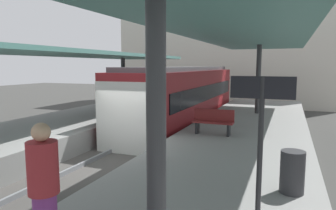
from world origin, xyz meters
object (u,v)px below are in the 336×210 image
Objects in this scene: platform_sign at (261,117)px; passenger_near_bench at (44,191)px; commuter_train at (183,97)px; litter_bin at (292,172)px; platform_bench at (213,121)px.

platform_sign is 3.05m from passenger_near_bench.
platform_sign is at bearing -65.98° from commuter_train.
passenger_near_bench is (-2.29, -1.88, -0.74)m from platform_sign.
litter_bin is (0.48, 1.40, -1.22)m from platform_sign.
platform_bench is at bearing 88.09° from passenger_near_bench.
passenger_near_bench is (2.60, -12.85, 0.16)m from commuter_train.
commuter_train is 15.22× the size of litter_bin.
commuter_train reaches higher than platform_sign.
passenger_near_bench is (-2.77, -3.28, 0.49)m from litter_bin.
platform_bench is 0.82× the size of passenger_near_bench.
commuter_train reaches higher than passenger_near_bench.
platform_sign is 2.76× the size of litter_bin.
commuter_train is at bearing 119.30° from litter_bin.
litter_bin is at bearing -60.70° from commuter_train.
platform_bench is (2.85, -5.19, -0.26)m from commuter_train.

